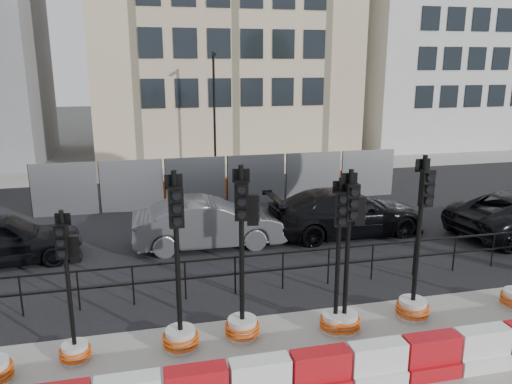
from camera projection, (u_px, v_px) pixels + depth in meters
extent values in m
plane|color=#51514C|center=(298.00, 312.00, 11.30)|extent=(120.00, 120.00, 0.00)
cube|color=black|center=(237.00, 220.00, 17.89)|extent=(40.00, 14.00, 0.03)
cube|color=gray|center=(203.00, 170.00, 26.37)|extent=(40.00, 4.00, 0.02)
cube|color=beige|center=(219.00, 3.00, 30.22)|extent=(15.00, 10.00, 18.00)
cube|color=silver|center=(437.00, 25.00, 33.85)|extent=(12.00, 9.00, 16.00)
cylinder|color=black|center=(21.00, 297.00, 10.95)|extent=(0.04, 0.04, 1.00)
cylinder|color=black|center=(78.00, 291.00, 11.23)|extent=(0.04, 0.04, 1.00)
cylinder|color=black|center=(133.00, 286.00, 11.50)|extent=(0.04, 0.04, 1.00)
cylinder|color=black|center=(185.00, 281.00, 11.77)|extent=(0.04, 0.04, 1.00)
cylinder|color=black|center=(235.00, 276.00, 12.04)|extent=(0.04, 0.04, 1.00)
cylinder|color=black|center=(283.00, 271.00, 12.31)|extent=(0.04, 0.04, 1.00)
cylinder|color=black|center=(328.00, 267.00, 12.58)|extent=(0.04, 0.04, 1.00)
cylinder|color=black|center=(372.00, 262.00, 12.85)|extent=(0.04, 0.04, 1.00)
cylinder|color=black|center=(414.00, 258.00, 13.12)|extent=(0.04, 0.04, 1.00)
cylinder|color=black|center=(454.00, 254.00, 13.39)|extent=(0.04, 0.04, 1.00)
cylinder|color=black|center=(493.00, 251.00, 13.66)|extent=(0.04, 0.04, 1.00)
cube|color=black|center=(283.00, 253.00, 12.19)|extent=(18.00, 0.04, 0.04)
cube|color=black|center=(283.00, 269.00, 12.30)|extent=(18.00, 0.04, 0.04)
cube|color=gray|center=(64.00, 190.00, 18.17)|extent=(2.30, 0.05, 2.00)
cylinder|color=black|center=(31.00, 192.00, 17.91)|extent=(0.05, 0.05, 2.00)
cube|color=gray|center=(132.00, 186.00, 18.71)|extent=(2.30, 0.05, 2.00)
cylinder|color=black|center=(100.00, 188.00, 18.45)|extent=(0.05, 0.05, 2.00)
cube|color=gray|center=(196.00, 183.00, 19.26)|extent=(2.30, 0.05, 2.00)
cylinder|color=black|center=(166.00, 184.00, 19.00)|extent=(0.05, 0.05, 2.00)
cube|color=gray|center=(256.00, 180.00, 19.80)|extent=(2.30, 0.05, 2.00)
cylinder|color=black|center=(228.00, 181.00, 19.54)|extent=(0.05, 0.05, 2.00)
cube|color=gray|center=(313.00, 176.00, 20.34)|extent=(2.30, 0.05, 2.00)
cylinder|color=black|center=(286.00, 178.00, 20.08)|extent=(0.05, 0.05, 2.00)
cube|color=gray|center=(367.00, 174.00, 20.88)|extent=(2.30, 0.05, 2.00)
cylinder|color=black|center=(342.00, 175.00, 20.62)|extent=(0.05, 0.05, 2.00)
cube|color=#E83E0F|center=(123.00, 193.00, 20.19)|extent=(1.00, 0.40, 0.80)
cube|color=#E83E0F|center=(173.00, 190.00, 20.64)|extent=(1.00, 0.40, 0.80)
cube|color=#E83E0F|center=(220.00, 187.00, 21.09)|extent=(1.00, 0.40, 0.80)
cube|color=#E83E0F|center=(266.00, 184.00, 21.54)|extent=(1.00, 0.40, 0.80)
cube|color=#E83E0F|center=(310.00, 182.00, 21.99)|extent=(1.00, 0.40, 0.80)
cube|color=#E83E0F|center=(352.00, 180.00, 22.45)|extent=(1.00, 0.40, 0.80)
cylinder|color=black|center=(214.00, 115.00, 24.79)|extent=(0.12, 0.12, 6.00)
cube|color=black|center=(214.00, 54.00, 23.83)|extent=(0.12, 0.50, 0.12)
cube|color=red|center=(196.00, 382.00, 7.94)|extent=(1.00, 0.35, 0.50)
cube|color=white|center=(260.00, 373.00, 8.18)|extent=(1.00, 0.35, 0.50)
cube|color=red|center=(320.00, 364.00, 8.41)|extent=(1.00, 0.35, 0.50)
cube|color=white|center=(376.00, 376.00, 8.75)|extent=(1.00, 0.50, 0.30)
cube|color=white|center=(377.00, 356.00, 8.65)|extent=(1.00, 0.35, 0.50)
cube|color=red|center=(429.00, 368.00, 8.99)|extent=(1.00, 0.50, 0.30)
cube|color=red|center=(431.00, 348.00, 8.89)|extent=(1.00, 0.35, 0.50)
cube|color=white|center=(480.00, 360.00, 9.22)|extent=(1.00, 0.50, 0.30)
cube|color=white|center=(482.00, 341.00, 9.12)|extent=(1.00, 0.35, 0.50)
cylinder|color=silver|center=(75.00, 352.00, 9.42)|extent=(0.49, 0.49, 0.36)
torus|color=#D34A0B|center=(76.00, 356.00, 9.44)|extent=(0.59, 0.59, 0.05)
torus|color=#D34A0B|center=(75.00, 352.00, 9.42)|extent=(0.59, 0.59, 0.05)
torus|color=#D34A0B|center=(75.00, 349.00, 9.40)|extent=(0.59, 0.59, 0.05)
cylinder|color=black|center=(68.00, 282.00, 9.06)|extent=(0.08, 0.08, 2.72)
cube|color=black|center=(62.00, 242.00, 8.75)|extent=(0.24, 0.16, 0.63)
cylinder|color=black|center=(62.00, 254.00, 8.73)|extent=(0.14, 0.07, 0.14)
cylinder|color=black|center=(61.00, 243.00, 8.68)|extent=(0.14, 0.07, 0.14)
cylinder|color=black|center=(59.00, 232.00, 8.63)|extent=(0.14, 0.07, 0.14)
cube|color=black|center=(63.00, 219.00, 8.81)|extent=(0.27, 0.07, 0.22)
cube|color=black|center=(75.00, 249.00, 8.91)|extent=(0.20, 0.15, 0.50)
cylinder|color=silver|center=(181.00, 339.00, 9.80)|extent=(0.59, 0.59, 0.44)
torus|color=#D34A0B|center=(181.00, 343.00, 9.82)|extent=(0.71, 0.71, 0.05)
torus|color=#D34A0B|center=(181.00, 339.00, 9.80)|extent=(0.71, 0.71, 0.05)
torus|color=#D34A0B|center=(181.00, 335.00, 9.78)|extent=(0.71, 0.71, 0.05)
cylinder|color=black|center=(177.00, 256.00, 9.36)|extent=(0.10, 0.10, 3.29)
cube|color=black|center=(176.00, 207.00, 8.99)|extent=(0.27, 0.17, 0.77)
cylinder|color=black|center=(177.00, 221.00, 8.97)|extent=(0.17, 0.07, 0.16)
cylinder|color=black|center=(177.00, 209.00, 8.91)|extent=(0.17, 0.07, 0.16)
cylinder|color=black|center=(176.00, 196.00, 8.85)|extent=(0.17, 0.07, 0.16)
cube|color=black|center=(174.00, 181.00, 9.06)|extent=(0.33, 0.06, 0.26)
cylinder|color=silver|center=(242.00, 328.00, 10.20)|extent=(0.59, 0.59, 0.44)
torus|color=#D34A0B|center=(242.00, 332.00, 10.22)|extent=(0.71, 0.71, 0.05)
torus|color=#D34A0B|center=(242.00, 328.00, 10.20)|extent=(0.71, 0.71, 0.05)
torus|color=#D34A0B|center=(242.00, 324.00, 10.18)|extent=(0.71, 0.71, 0.05)
cylinder|color=black|center=(242.00, 247.00, 9.76)|extent=(0.10, 0.10, 3.30)
cube|color=black|center=(241.00, 201.00, 9.39)|extent=(0.29, 0.20, 0.77)
cylinder|color=black|center=(242.00, 214.00, 9.36)|extent=(0.17, 0.08, 0.16)
cylinder|color=black|center=(242.00, 202.00, 9.30)|extent=(0.17, 0.08, 0.16)
cylinder|color=black|center=(241.00, 189.00, 9.24)|extent=(0.17, 0.08, 0.16)
cube|color=black|center=(241.00, 176.00, 9.47)|extent=(0.33, 0.09, 0.26)
cube|color=black|center=(253.00, 210.00, 9.58)|extent=(0.24, 0.18, 0.60)
cylinder|color=silver|center=(335.00, 323.00, 10.46)|extent=(0.54, 0.54, 0.40)
torus|color=#D34A0B|center=(335.00, 326.00, 10.48)|extent=(0.66, 0.66, 0.05)
torus|color=#D34A0B|center=(335.00, 323.00, 10.46)|extent=(0.66, 0.66, 0.05)
torus|color=#D34A0B|center=(335.00, 319.00, 10.44)|extent=(0.66, 0.66, 0.05)
cylinder|color=black|center=(338.00, 251.00, 10.05)|extent=(0.09, 0.09, 3.02)
cube|color=black|center=(342.00, 209.00, 9.71)|extent=(0.26, 0.18, 0.71)
cylinder|color=black|center=(342.00, 221.00, 9.69)|extent=(0.16, 0.07, 0.15)
cylinder|color=black|center=(343.00, 210.00, 9.63)|extent=(0.16, 0.07, 0.15)
cylinder|color=black|center=(343.00, 199.00, 9.57)|extent=(0.16, 0.07, 0.15)
cube|color=black|center=(340.00, 187.00, 9.78)|extent=(0.30, 0.08, 0.24)
cylinder|color=silver|center=(344.00, 322.00, 10.46)|extent=(0.57, 0.57, 0.42)
torus|color=#D34A0B|center=(344.00, 326.00, 10.49)|extent=(0.69, 0.69, 0.05)
torus|color=#D34A0B|center=(344.00, 322.00, 10.46)|extent=(0.69, 0.69, 0.05)
torus|color=#D34A0B|center=(344.00, 318.00, 10.44)|extent=(0.69, 0.69, 0.05)
cylinder|color=black|center=(348.00, 246.00, 10.04)|extent=(0.10, 0.10, 3.17)
cube|color=black|center=(352.00, 202.00, 9.68)|extent=(0.26, 0.15, 0.74)
cylinder|color=black|center=(353.00, 215.00, 9.66)|extent=(0.16, 0.06, 0.16)
cylinder|color=black|center=(354.00, 204.00, 9.60)|extent=(0.16, 0.06, 0.16)
cylinder|color=black|center=(355.00, 192.00, 9.54)|extent=(0.16, 0.06, 0.16)
cube|color=black|center=(350.00, 179.00, 9.76)|extent=(0.32, 0.04, 0.25)
cube|color=black|center=(359.00, 210.00, 9.90)|extent=(0.22, 0.14, 0.58)
cylinder|color=silver|center=(412.00, 309.00, 11.00)|extent=(0.60, 0.60, 0.44)
torus|color=#D34A0B|center=(412.00, 312.00, 11.02)|extent=(0.72, 0.72, 0.06)
torus|color=#D34A0B|center=(412.00, 309.00, 11.00)|extent=(0.72, 0.72, 0.06)
torus|color=#D34A0B|center=(413.00, 305.00, 10.98)|extent=(0.72, 0.72, 0.06)
cylinder|color=black|center=(419.00, 233.00, 10.56)|extent=(0.10, 0.10, 3.33)
cube|color=black|center=(427.00, 188.00, 10.18)|extent=(0.27, 0.17, 0.78)
cylinder|color=black|center=(428.00, 201.00, 10.16)|extent=(0.17, 0.06, 0.17)
cylinder|color=black|center=(429.00, 189.00, 10.10)|extent=(0.17, 0.06, 0.17)
cylinder|color=black|center=(430.00, 178.00, 10.04)|extent=(0.17, 0.06, 0.17)
cube|color=black|center=(423.00, 165.00, 10.26)|extent=(0.33, 0.05, 0.27)
imported|color=black|center=(0.00, 239.00, 13.87)|extent=(2.53, 4.61, 1.46)
imported|color=#515156|center=(209.00, 223.00, 15.20)|extent=(1.71, 4.61, 1.50)
imported|color=black|center=(346.00, 212.00, 16.31)|extent=(2.38, 5.32, 1.51)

